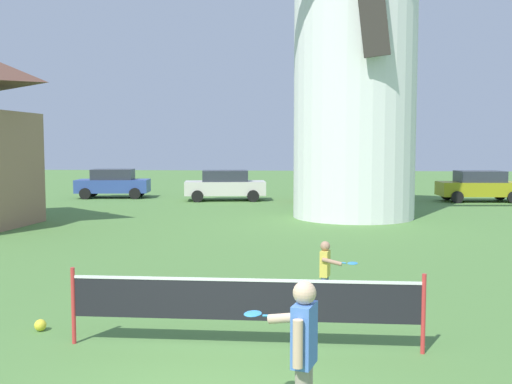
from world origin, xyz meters
name	(u,v)px	position (x,y,z in m)	size (l,w,h in m)	color
windmill	(355,36)	(2.97, 16.76, 7.05)	(8.84, 5.45, 14.65)	white
tennis_net	(244,300)	(0.22, 1.56, 0.68)	(4.94, 0.06, 1.10)	red
player_near	(302,348)	(1.04, -0.76, 0.86)	(0.79, 0.75, 1.52)	#9E937F
player_far	(326,269)	(1.45, 3.85, 0.65)	(0.68, 0.61, 1.15)	slate
stray_ball	(40,325)	(-2.95, 2.06, 0.09)	(0.18, 0.18, 0.18)	yellow
parked_car_blue	(113,183)	(-9.33, 24.37, 0.81)	(4.03, 2.27, 1.56)	#334C99
parked_car_cream	(225,185)	(-3.04, 23.34, 0.81)	(4.32, 2.36, 1.56)	silver
parked_car_red	(344,185)	(3.09, 23.48, 0.81)	(4.42, 2.47, 1.56)	red
parked_car_mustard	(479,186)	(9.89, 23.79, 0.81)	(4.13, 2.06, 1.56)	#999919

